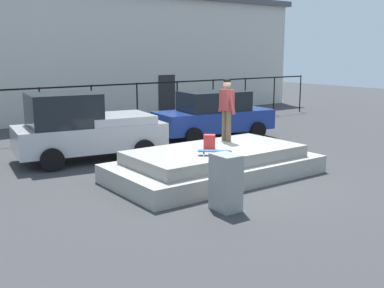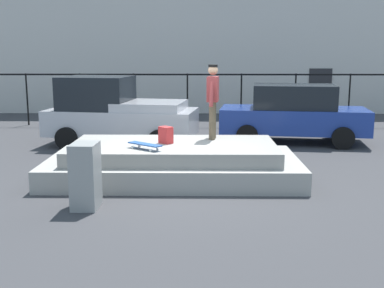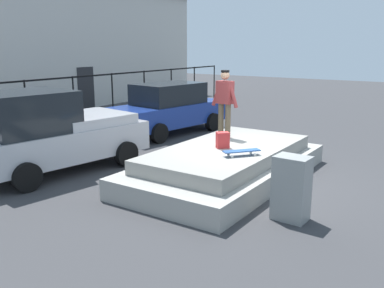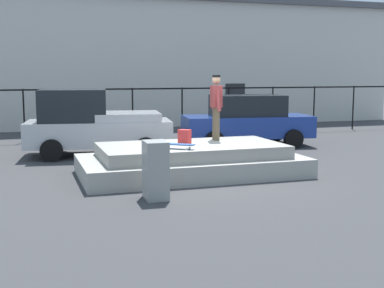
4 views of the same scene
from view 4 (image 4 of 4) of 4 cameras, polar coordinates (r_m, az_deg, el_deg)
ground_plane at (r=12.31m, az=1.20°, el=-3.81°), size 60.00×60.00×0.00m
concrete_ledge at (r=12.65m, az=-0.06°, el=-1.90°), size 5.41×2.77×0.76m
skateboarder at (r=13.34m, az=2.70°, el=4.58°), size 0.29×0.81×1.68m
skateboard at (r=11.80m, az=-1.61°, el=-0.07°), size 0.75×0.65×0.12m
backpack at (r=12.55m, az=-0.83°, el=0.78°), size 0.34×0.34×0.36m
car_silver_pickup_near at (r=15.88m, az=-10.86°, el=2.25°), size 4.54×2.58×2.02m
car_blue_sedan_mid at (r=17.78m, az=6.13°, el=2.64°), size 4.54×2.42×1.75m
utility_box at (r=10.23m, az=-4.06°, el=-2.91°), size 0.46×0.61×1.16m
fence_row at (r=19.98m, az=-6.61°, el=4.47°), size 24.06×0.06×1.93m
warehouse_building at (r=27.73m, az=-10.00°, el=8.94°), size 29.50×9.10×6.14m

